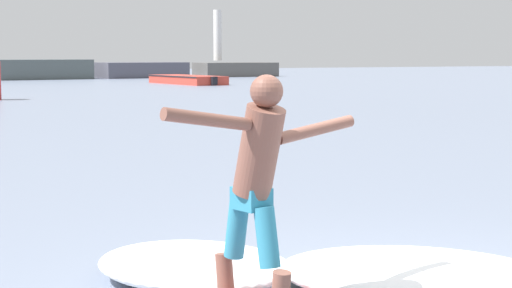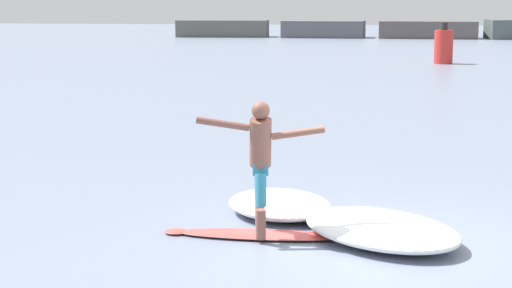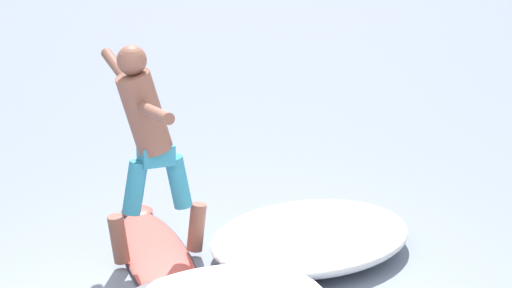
% 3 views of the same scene
% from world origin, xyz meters
% --- Properties ---
extents(surfer, '(1.64, 0.85, 1.76)m').
position_xyz_m(surfer, '(-1.41, 0.02, 1.10)').
color(surfer, brown).
rests_on(surfer, surfboard).
extents(fishing_boat_near_jetty, '(2.85, 8.44, 0.57)m').
position_xyz_m(fishing_boat_near_jetty, '(18.06, 46.93, 0.31)').
color(fishing_boat_near_jetty, '#BE3C2F').
rests_on(fishing_boat_near_jetty, ground).
extents(wave_foam_at_tail, '(2.78, 2.76, 0.32)m').
position_xyz_m(wave_foam_at_tail, '(0.15, 0.15, 0.16)').
color(wave_foam_at_tail, white).
rests_on(wave_foam_at_tail, ground).
extents(wave_foam_at_nose, '(2.14, 2.28, 0.29)m').
position_xyz_m(wave_foam_at_nose, '(-1.33, 1.34, 0.15)').
color(wave_foam_at_nose, white).
rests_on(wave_foam_at_nose, ground).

